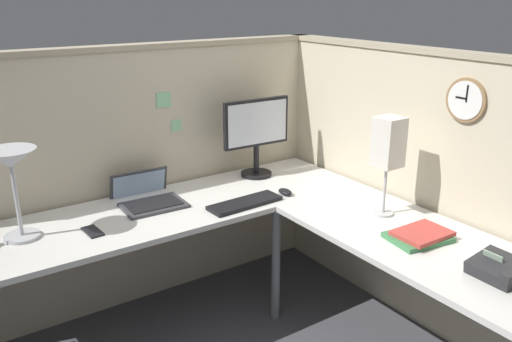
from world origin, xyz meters
name	(u,v)px	position (x,y,z in m)	size (l,w,h in m)	color
ground_plane	(269,340)	(0.00, 0.00, 0.00)	(6.80, 6.80, 0.00)	#47474C
cubicle_wall_back	(138,177)	(-0.36, 0.87, 0.79)	(2.57, 0.12, 1.58)	beige
cubicle_wall_right	(423,191)	(0.87, -0.27, 0.79)	(0.12, 2.37, 1.58)	beige
desk	(252,249)	(-0.15, -0.05, 0.63)	(2.35, 2.15, 0.73)	silver
monitor	(256,131)	(0.35, 0.64, 1.02)	(0.46, 0.20, 0.50)	black
laptop	(147,197)	(-0.41, 0.62, 0.75)	(0.35, 0.39, 0.22)	#38383D
keyboard	(245,203)	(0.01, 0.26, 0.74)	(0.43, 0.14, 0.02)	black
computer_mouse	(285,192)	(0.30, 0.26, 0.75)	(0.06, 0.10, 0.03)	black
desk_lamp_dome	(11,166)	(-1.10, 0.52, 1.09)	(0.24, 0.24, 0.44)	#B7BABF
cell_phone	(93,231)	(-0.80, 0.39, 0.73)	(0.07, 0.14, 0.01)	black
office_phone	(500,270)	(0.45, -1.00, 0.77)	(0.19, 0.21, 0.11)	#232326
book_stack	(420,236)	(0.47, -0.58, 0.75)	(0.31, 0.25, 0.04)	#3F7F4C
desk_lamp_paper	(388,145)	(0.55, -0.26, 1.11)	(0.13, 0.13, 0.53)	#B7BABF
wall_clock	(467,100)	(0.82, -0.50, 1.36)	(0.04, 0.22, 0.22)	olive
pinned_note_middle	(176,125)	(-0.12, 0.82, 1.09)	(0.07, 0.00, 0.07)	#8CCC99
pinned_note_rightmost	(164,100)	(-0.19, 0.82, 1.25)	(0.09, 0.00, 0.09)	#8CCC99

